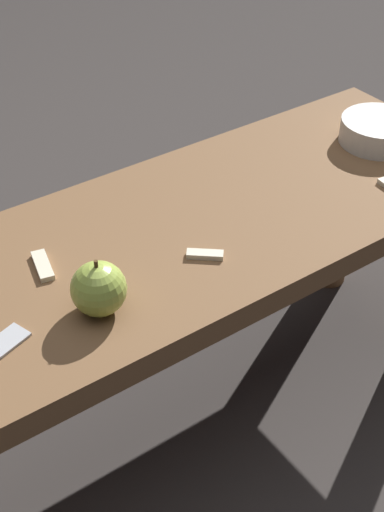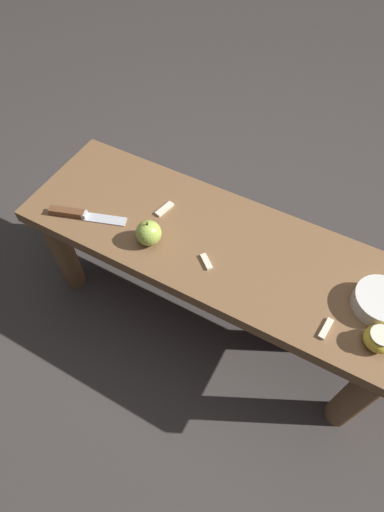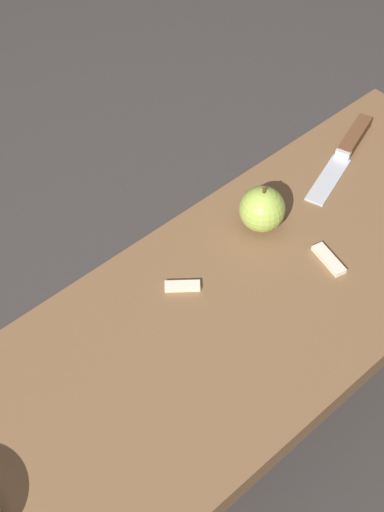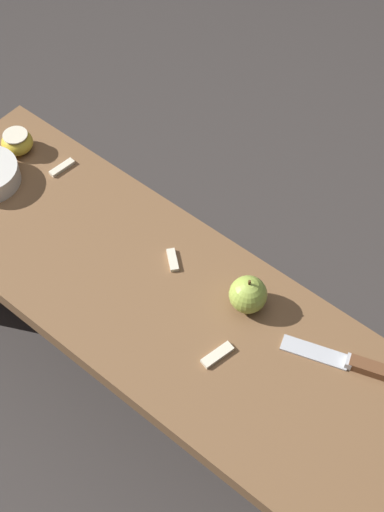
# 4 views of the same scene
# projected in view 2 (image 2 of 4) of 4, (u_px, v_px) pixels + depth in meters

# --- Properties ---
(ground_plane) EXTENTS (8.00, 8.00, 0.00)m
(ground_plane) POSITION_uv_depth(u_px,v_px,m) (210.00, 311.00, 1.48)
(ground_plane) COLOR #383330
(wooden_bench) EXTENTS (1.16, 0.39, 0.43)m
(wooden_bench) POSITION_uv_depth(u_px,v_px,m) (214.00, 260.00, 1.20)
(wooden_bench) COLOR brown
(wooden_bench) RESTS_ON ground_plane
(knife) EXTENTS (0.23, 0.10, 0.02)m
(knife) POSITION_uv_depth(u_px,v_px,m) (77.00, 214.00, 1.18)
(knife) COLOR #B7BABF
(knife) RESTS_ON wooden_bench
(apple_whole) EXTENTS (0.07, 0.07, 0.08)m
(apple_whole) POSITION_uv_depth(u_px,v_px,m) (149.00, 233.00, 1.10)
(apple_whole) COLOR #9EB747
(apple_whole) RESTS_ON wooden_bench
(apple_cut) EXTENTS (0.07, 0.07, 0.05)m
(apple_cut) POSITION_uv_depth(u_px,v_px,m) (379.00, 339.00, 0.93)
(apple_cut) COLOR gold
(apple_cut) RESTS_ON wooden_bench
(apple_slice_near_knife) EXTENTS (0.05, 0.05, 0.01)m
(apple_slice_near_knife) POSITION_uv_depth(u_px,v_px,m) (206.00, 262.00, 1.08)
(apple_slice_near_knife) COLOR beige
(apple_slice_near_knife) RESTS_ON wooden_bench
(apple_slice_center) EXTENTS (0.02, 0.06, 0.01)m
(apple_slice_center) POSITION_uv_depth(u_px,v_px,m) (326.00, 329.00, 0.97)
(apple_slice_center) COLOR beige
(apple_slice_center) RESTS_ON wooden_bench
(apple_slice_near_bowl) EXTENTS (0.03, 0.07, 0.01)m
(apple_slice_near_bowl) POSITION_uv_depth(u_px,v_px,m) (164.00, 209.00, 1.19)
(apple_slice_near_bowl) COLOR beige
(apple_slice_near_bowl) RESTS_ON wooden_bench
(bowl) EXTENTS (0.13, 0.13, 0.04)m
(bowl) POSITION_uv_depth(u_px,v_px,m) (380.00, 302.00, 0.99)
(bowl) COLOR silver
(bowl) RESTS_ON wooden_bench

